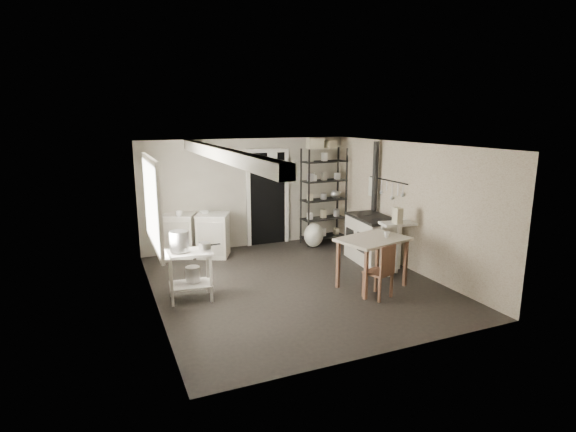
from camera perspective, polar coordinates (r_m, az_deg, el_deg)
name	(u,v)px	position (r m, az deg, el deg)	size (l,w,h in m)	color
floor	(295,283)	(7.62, 0.89, -8.55)	(5.00, 5.00, 0.00)	black
ceiling	(295,145)	(7.13, 0.96, 8.98)	(5.00, 5.00, 0.00)	silver
wall_back	(247,193)	(9.59, -5.17, 2.89)	(4.50, 0.02, 2.30)	#A69F8E
wall_front	(386,261)	(5.18, 12.29, -5.58)	(4.50, 0.02, 2.30)	#A69F8E
wall_left	(152,230)	(6.72, -16.90, -1.70)	(0.02, 5.00, 2.30)	#A69F8E
wall_right	(408,206)	(8.44, 15.02, 1.22)	(0.02, 5.00, 2.30)	#A69F8E
window	(151,203)	(6.84, -17.02, 1.54)	(0.12, 1.76, 1.28)	silver
doorway	(268,199)	(9.73, -2.58, 2.17)	(0.96, 0.10, 2.08)	silver
ceiling_beam	(221,154)	(6.74, -8.49, 7.80)	(0.18, 5.00, 0.18)	silver
wallpaper_panel	(408,206)	(8.43, 14.97, 1.21)	(0.01, 5.00, 2.30)	beige
utensil_rail	(387,180)	(8.81, 12.47, 4.45)	(0.06, 1.20, 0.44)	silver
prep_table	(190,274)	(7.01, -12.30, -7.26)	(0.67, 0.48, 0.76)	silver
stockpot	(179,241)	(6.83, -13.64, -3.11)	(0.28, 0.28, 0.30)	silver
saucepan	(205,246)	(6.84, -10.55, -3.73)	(0.18, 0.18, 0.10)	silver
bucket	(193,274)	(7.06, -12.00, -7.23)	(0.22, 0.22, 0.24)	silver
base_cabinets	(197,234)	(9.13, -11.53, -2.22)	(1.32, 0.57, 0.87)	beige
mixing_bowl	(204,209)	(9.00, -10.61, 0.82)	(0.26, 0.26, 0.06)	white
counter_cup	(179,211)	(8.86, -13.69, 0.63)	(0.13, 0.13, 0.10)	white
shelf_rack	(324,200)	(9.87, 4.54, 2.00)	(0.99, 0.38, 2.08)	black
shelf_jar	(314,182)	(9.65, 3.33, 4.28)	(0.09, 0.09, 0.19)	white
storage_box_a	(315,152)	(9.63, 3.43, 8.12)	(0.32, 0.28, 0.22)	beige
storage_box_b	(329,152)	(9.81, 5.24, 8.05)	(0.25, 0.24, 0.16)	beige
stove	(371,240)	(8.74, 10.55, -2.97)	(0.63, 1.13, 0.89)	beige
stovepipe	(375,177)	(9.01, 11.01, 4.94)	(0.10, 0.10, 1.29)	black
side_ledge	(396,250)	(8.20, 13.59, -4.21)	(0.61, 0.33, 0.93)	silver
oats_box	(397,219)	(7.98, 13.72, -0.37)	(0.11, 0.18, 0.28)	beige
work_table	(372,265)	(7.49, 10.61, -6.08)	(1.09, 0.76, 0.83)	beige
table_cup	(387,239)	(7.46, 12.41, -2.81)	(0.10, 0.10, 0.09)	white
chair	(378,267)	(7.05, 11.40, -6.37)	(0.35, 0.37, 0.86)	brown
flour_sack	(314,236)	(9.65, 3.29, -2.54)	(0.43, 0.37, 0.52)	silver
floor_crock	(389,272)	(8.15, 12.65, -6.90)	(0.13, 0.13, 0.16)	white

